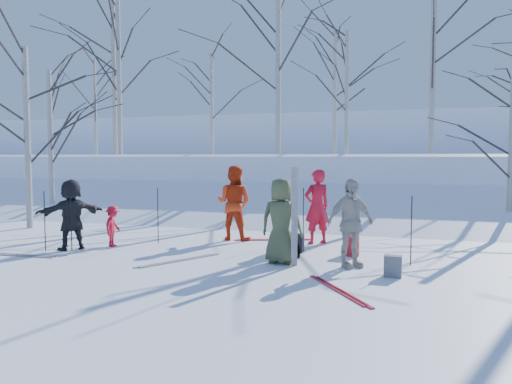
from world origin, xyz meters
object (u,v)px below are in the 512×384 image
(dog, at_px, (294,245))
(skier_olive_center, at_px, (281,221))
(backpack_red, at_px, (351,246))
(skier_red_north, at_px, (317,207))
(skier_cream_east, at_px, (350,223))
(skier_grey_west, at_px, (71,214))
(skier_redor_behind, at_px, (234,203))
(skier_red_seated, at_px, (113,226))
(backpack_dark, at_px, (296,243))
(backpack_grey, at_px, (393,266))

(dog, bearing_deg, skier_olive_center, 33.62)
(skier_olive_center, distance_m, backpack_red, 1.80)
(skier_olive_center, xyz_separation_m, skier_red_north, (0.25, 2.45, 0.06))
(skier_cream_east, relative_size, skier_grey_west, 1.06)
(skier_cream_east, bearing_deg, backpack_red, 54.33)
(skier_redor_behind, height_order, dog, skier_redor_behind)
(skier_olive_center, xyz_separation_m, dog, (0.11, 0.64, -0.58))
(skier_cream_east, xyz_separation_m, skier_grey_west, (-6.21, -0.05, -0.05))
(skier_red_seated, height_order, dog, skier_red_seated)
(skier_cream_east, distance_m, dog, 1.47)
(skier_cream_east, distance_m, backpack_red, 1.27)
(skier_olive_center, relative_size, skier_grey_west, 1.06)
(skier_olive_center, distance_m, backpack_dark, 1.39)
(backpack_red, bearing_deg, backpack_grey, -61.07)
(skier_red_north, height_order, backpack_grey, skier_red_north)
(backpack_red, bearing_deg, skier_red_seated, -174.43)
(skier_olive_center, distance_m, skier_grey_west, 4.89)
(backpack_dark, bearing_deg, dog, -79.90)
(skier_grey_west, bearing_deg, dog, 136.58)
(skier_red_north, relative_size, skier_redor_behind, 0.96)
(skier_redor_behind, distance_m, skier_cream_east, 3.93)
(skier_red_seated, height_order, backpack_red, skier_red_seated)
(skier_grey_west, height_order, backpack_grey, skier_grey_west)
(skier_red_north, xyz_separation_m, dog, (-0.14, -1.81, -0.64))
(skier_olive_center, height_order, skier_red_north, skier_red_north)
(skier_red_north, bearing_deg, backpack_dark, 39.64)
(dog, bearing_deg, backpack_red, 159.12)
(skier_red_north, distance_m, skier_redor_behind, 2.10)
(skier_grey_west, height_order, dog, skier_grey_west)
(skier_red_seated, bearing_deg, skier_red_north, -78.31)
(backpack_red, relative_size, backpack_grey, 1.11)
(skier_grey_west, xyz_separation_m, backpack_grey, (7.02, -0.50, -0.61))
(backpack_grey, bearing_deg, skier_redor_behind, 144.30)
(skier_red_seated, relative_size, backpack_red, 2.28)
(skier_red_north, height_order, skier_grey_west, skier_red_north)
(dog, distance_m, backpack_dark, 0.61)
(skier_olive_center, relative_size, skier_redor_behind, 0.90)
(skier_redor_behind, distance_m, backpack_grey, 4.97)
(skier_cream_east, relative_size, backpack_dark, 4.24)
(skier_grey_west, xyz_separation_m, dog, (5.00, 0.63, -0.54))
(skier_redor_behind, xyz_separation_m, backpack_grey, (3.99, -2.87, -0.74))
(skier_redor_behind, bearing_deg, skier_olive_center, 130.89)
(skier_red_seated, distance_m, dog, 4.34)
(skier_olive_center, relative_size, skier_cream_east, 0.99)
(skier_olive_center, height_order, skier_cream_east, skier_cream_east)
(skier_cream_east, bearing_deg, dog, 113.64)
(skier_red_seated, height_order, backpack_grey, skier_red_seated)
(skier_olive_center, distance_m, skier_cream_east, 1.33)
(skier_cream_east, distance_m, skier_grey_west, 6.21)
(skier_cream_east, xyz_separation_m, backpack_dark, (-1.32, 1.16, -0.65))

